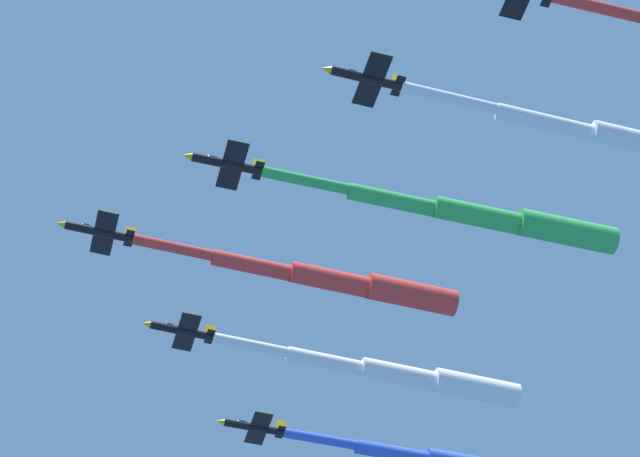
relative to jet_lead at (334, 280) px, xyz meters
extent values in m
cylinder|color=black|center=(3.44, 30.81, 0.05)|extent=(2.23, 9.09, 1.30)
cone|color=#EAB70C|center=(3.97, 35.84, 0.05)|extent=(1.37, 1.42, 1.24)
cylinder|color=black|center=(2.95, 26.09, 0.05)|extent=(1.04, 0.70, 0.98)
ellipsoid|color=black|center=(3.55, 32.79, 0.50)|extent=(1.08, 1.98, 0.82)
cube|color=black|center=(3.40, 30.27, 0.00)|extent=(8.48, 3.54, 1.89)
cube|color=#EAB70C|center=(-0.36, 30.67, -0.74)|extent=(0.94, 2.36, 0.24)
cube|color=#EAB70C|center=(7.13, 29.89, 0.87)|extent=(0.94, 2.36, 0.24)
cube|color=black|center=(3.05, 27.05, 0.05)|extent=(3.25, 1.42, 0.76)
cube|color=#EAB70C|center=(2.86, 27.07, 0.98)|extent=(0.66, 1.45, 1.88)
cylinder|color=red|center=(2.38, 20.59, 0.05)|extent=(2.90, 12.14, 1.66)
cylinder|color=red|center=(1.58, 10.15, 0.11)|extent=(3.73, 12.22, 2.49)
cylinder|color=red|center=(0.09, -0.21, 0.02)|extent=(4.55, 12.31, 3.32)
cylinder|color=red|center=(-1.43, -10.57, -0.07)|extent=(5.38, 12.40, 4.15)
cylinder|color=black|center=(-13.10, 19.05, -1.07)|extent=(2.36, 9.09, 1.30)
cone|color=#EAB70C|center=(-12.50, 24.06, -1.07)|extent=(1.38, 1.44, 1.23)
cylinder|color=black|center=(-13.66, 14.33, -1.07)|extent=(1.04, 0.71, 0.97)
ellipsoid|color=black|center=(-12.95, 21.03, -0.61)|extent=(1.10, 1.99, 0.82)
cube|color=black|center=(-13.15, 18.51, -1.12)|extent=(8.52, 3.67, 1.81)
cube|color=#EAB70C|center=(-16.91, 18.96, -1.81)|extent=(0.97, 2.37, 0.24)
cube|color=#EAB70C|center=(-9.42, 18.06, -0.28)|extent=(0.97, 2.37, 0.24)
cube|color=black|center=(-13.55, 15.30, -1.07)|extent=(3.26, 1.47, 0.73)
cube|color=#EAB70C|center=(-13.74, 15.32, -0.14)|extent=(0.66, 1.45, 1.89)
cylinder|color=green|center=(-14.36, 8.53, -1.07)|extent=(3.16, 12.86, 1.65)
cylinder|color=green|center=(-15.39, -2.51, -1.01)|extent=(3.98, 12.95, 2.48)
cylinder|color=green|center=(-17.11, -13.47, -1.09)|extent=(4.80, 13.05, 3.30)
cylinder|color=green|center=(-18.86, -24.43, -1.18)|extent=(5.62, 13.15, 4.13)
cylinder|color=black|center=(16.88, 15.60, 1.43)|extent=(2.22, 9.09, 1.31)
cone|color=#EAB70C|center=(17.39, 20.62, 1.43)|extent=(1.37, 1.42, 1.24)
cylinder|color=black|center=(16.39, 10.87, 1.43)|extent=(1.04, 0.70, 0.98)
ellipsoid|color=black|center=(16.98, 17.58, 1.89)|extent=(1.08, 1.98, 0.83)
cube|color=black|center=(16.83, 15.06, 1.38)|extent=(8.47, 3.53, 1.92)
cube|color=#EAB70C|center=(13.08, 15.44, 0.63)|extent=(0.94, 2.36, 0.25)
cube|color=#EAB70C|center=(20.56, 14.68, 2.26)|extent=(0.94, 2.36, 0.25)
cube|color=black|center=(16.49, 11.84, 1.43)|extent=(3.24, 1.42, 0.78)
cube|color=#EAB70C|center=(16.29, 11.86, 2.36)|extent=(0.66, 1.45, 1.88)
cylinder|color=white|center=(15.82, 5.28, 1.43)|extent=(2.90, 12.34, 1.66)
cylinder|color=white|center=(15.03, -5.33, 1.49)|extent=(3.73, 12.42, 2.50)
cylinder|color=white|center=(13.54, -15.87, 1.41)|extent=(4.56, 12.51, 3.33)
cylinder|color=white|center=(12.02, -26.41, 1.31)|extent=(5.39, 12.59, 4.16)
cylinder|color=black|center=(-29.64, 7.29, 0.39)|extent=(2.22, 9.09, 1.29)
cone|color=#EAB70C|center=(-29.12, 12.31, 0.39)|extent=(1.36, 1.42, 1.23)
cylinder|color=black|center=(-30.13, 2.56, 0.39)|extent=(1.03, 0.70, 0.97)
ellipsoid|color=black|center=(-29.52, 9.27, 0.85)|extent=(1.07, 1.98, 0.82)
cube|color=black|center=(-29.68, 6.75, 0.34)|extent=(8.50, 3.54, 1.78)
cube|color=#EAB70C|center=(-33.45, 7.14, -0.34)|extent=(0.94, 2.36, 0.23)
cube|color=#EAB70C|center=(-25.94, 6.36, 1.16)|extent=(0.94, 2.36, 0.23)
cube|color=black|center=(-30.03, 3.53, 0.39)|extent=(3.25, 1.42, 0.72)
cube|color=#EAB70C|center=(-30.21, 3.55, 1.32)|extent=(0.63, 1.44, 1.89)
cylinder|color=white|center=(-30.79, -3.79, 0.39)|extent=(3.09, 14.10, 1.65)
cylinder|color=white|center=(-31.76, -15.94, 0.45)|extent=(3.91, 14.19, 2.47)
cylinder|color=black|center=(30.31, 0.38, 0.92)|extent=(2.43, 9.09, 1.31)
cone|color=#EAB70C|center=(30.95, 5.39, 0.92)|extent=(1.40, 1.45, 1.24)
cylinder|color=black|center=(29.72, -4.33, 0.92)|extent=(1.05, 0.72, 0.98)
ellipsoid|color=black|center=(30.46, 2.36, 1.38)|extent=(1.12, 2.00, 0.83)
cube|color=black|center=(30.26, -0.15, 0.87)|extent=(8.51, 3.71, 1.94)
cube|color=#EAB70C|center=(26.51, 0.32, 0.11)|extent=(0.99, 2.37, 0.25)
cube|color=#EAB70C|center=(33.97, -0.62, 1.77)|extent=(0.99, 2.37, 0.25)
cube|color=black|center=(29.84, -3.37, 0.92)|extent=(3.26, 1.49, 0.78)
cube|color=#EAB70C|center=(29.64, -3.34, 1.85)|extent=(0.70, 1.45, 1.88)
cylinder|color=blue|center=(29.00, -10.03, 0.92)|extent=(3.22, 12.63, 1.67)
cylinder|color=blue|center=(27.92, -20.87, 0.98)|extent=(4.05, 12.74, 2.50)
cube|color=#EAB70C|center=(-42.49, -5.46, 2.24)|extent=(0.97, 2.37, 0.22)
cylinder|color=red|center=(-47.49, -15.50, 1.54)|extent=(3.26, 14.01, 1.63)
camera|label=1|loc=(-103.78, 41.83, -138.47)|focal=76.06mm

